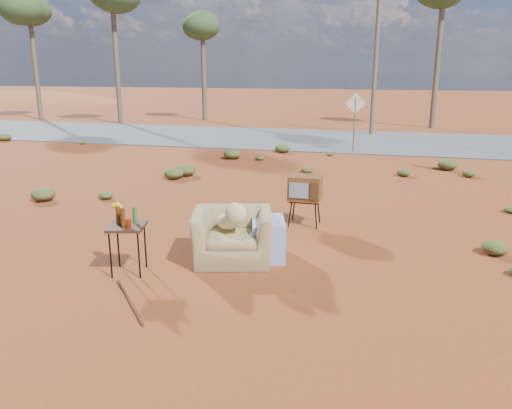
# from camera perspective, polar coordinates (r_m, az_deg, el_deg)

# --- Properties ---
(ground) EXTENTS (140.00, 140.00, 0.00)m
(ground) POSITION_cam_1_polar(r_m,az_deg,el_deg) (7.94, -5.54, -7.31)
(ground) COLOR maroon
(ground) RESTS_ON ground
(highway) EXTENTS (140.00, 7.00, 0.04)m
(highway) POSITION_cam_1_polar(r_m,az_deg,el_deg) (22.24, 7.63, 7.36)
(highway) COLOR #565659
(highway) RESTS_ON ground
(dirt_mound) EXTENTS (26.00, 18.00, 2.00)m
(dirt_mound) POSITION_cam_1_polar(r_m,az_deg,el_deg) (52.34, -24.68, 10.62)
(dirt_mound) COLOR #974224
(dirt_mound) RESTS_ON ground
(armchair) EXTENTS (1.61, 1.29, 1.10)m
(armchair) POSITION_cam_1_polar(r_m,az_deg,el_deg) (8.12, -1.92, -2.86)
(armchair) COLOR olive
(armchair) RESTS_ON ground
(tv_unit) EXTENTS (0.63, 0.51, 1.01)m
(tv_unit) POSITION_cam_1_polar(r_m,az_deg,el_deg) (9.89, 5.63, 1.82)
(tv_unit) COLOR black
(tv_unit) RESTS_ON ground
(side_table) EXTENTS (0.64, 0.64, 1.07)m
(side_table) POSITION_cam_1_polar(r_m,az_deg,el_deg) (7.79, -14.79, -2.07)
(side_table) COLOR #331F12
(side_table) RESTS_ON ground
(rusty_bar) EXTENTS (0.97, 1.12, 0.04)m
(rusty_bar) POSITION_cam_1_polar(r_m,az_deg,el_deg) (7.05, -14.27, -10.62)
(rusty_bar) COLOR #4C1E14
(rusty_bar) RESTS_ON ground
(road_sign) EXTENTS (0.78, 0.06, 2.19)m
(road_sign) POSITION_cam_1_polar(r_m,az_deg,el_deg) (18.98, 11.26, 10.36)
(road_sign) COLOR brown
(road_sign) RESTS_ON ground
(eucalyptus_far_left) EXTENTS (3.20, 3.20, 7.10)m
(eucalyptus_far_left) POSITION_cam_1_polar(r_m,az_deg,el_deg) (33.95, -24.44, 18.92)
(eucalyptus_far_left) COLOR brown
(eucalyptus_far_left) RESTS_ON ground
(eucalyptus_near_left) EXTENTS (3.20, 3.20, 6.60)m
(eucalyptus_near_left) POSITION_cam_1_polar(r_m,az_deg,el_deg) (30.84, -6.14, 19.70)
(eucalyptus_near_left) COLOR brown
(eucalyptus_near_left) RESTS_ON ground
(utility_pole_center) EXTENTS (1.40, 0.20, 8.00)m
(utility_pole_center) POSITION_cam_1_polar(r_m,az_deg,el_deg) (24.42, 13.62, 17.49)
(utility_pole_center) COLOR brown
(utility_pole_center) RESTS_ON ground
(scrub_patch) EXTENTS (17.49, 8.07, 0.33)m
(scrub_patch) POSITION_cam_1_polar(r_m,az_deg,el_deg) (12.14, -2.25, 1.44)
(scrub_patch) COLOR #434E22
(scrub_patch) RESTS_ON ground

